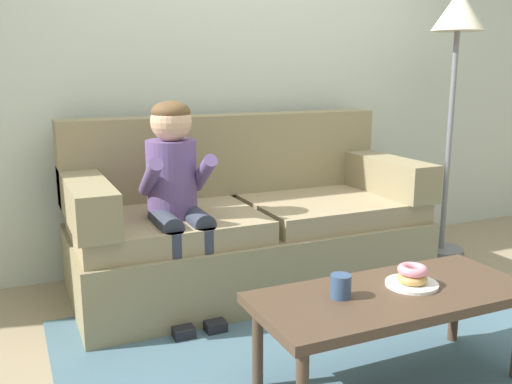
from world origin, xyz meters
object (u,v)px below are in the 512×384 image
(coffee_table, at_px, (393,302))
(mug, at_px, (341,286))
(person_child, at_px, (176,187))
(donut, at_px, (412,278))
(couch, at_px, (246,226))
(toy_controller, at_px, (424,312))
(floor_lamp, at_px, (457,38))

(coffee_table, height_order, mug, mug)
(person_child, relative_size, mug, 12.24)
(donut, height_order, mug, mug)
(couch, distance_m, donut, 1.26)
(donut, xyz_separation_m, toy_controller, (0.46, 0.43, -0.41))
(donut, xyz_separation_m, mug, (-0.32, 0.02, 0.01))
(donut, distance_m, toy_controller, 0.76)
(person_child, height_order, toy_controller, person_child)
(toy_controller, relative_size, floor_lamp, 0.13)
(person_child, bearing_deg, couch, 23.96)
(person_child, xyz_separation_m, donut, (0.66, -1.03, -0.23))
(person_child, relative_size, toy_controller, 4.87)
(floor_lamp, bearing_deg, couch, 179.06)
(mug, height_order, toy_controller, mug)
(donut, bearing_deg, person_child, 122.70)
(mug, bearing_deg, person_child, 108.51)
(donut, relative_size, floor_lamp, 0.07)
(person_child, bearing_deg, donut, -57.30)
(person_child, relative_size, floor_lamp, 0.63)
(couch, xyz_separation_m, donut, (0.19, -1.25, 0.09))
(coffee_table, xyz_separation_m, toy_controller, (0.57, 0.45, -0.34))
(couch, distance_m, mug, 1.24)
(person_child, bearing_deg, mug, -71.49)
(couch, bearing_deg, toy_controller, -51.35)
(coffee_table, relative_size, mug, 12.49)
(coffee_table, relative_size, person_child, 1.02)
(floor_lamp, bearing_deg, mug, -143.28)
(toy_controller, bearing_deg, mug, -130.00)
(coffee_table, bearing_deg, donut, 9.99)
(couch, relative_size, toy_controller, 8.87)
(toy_controller, bearing_deg, floor_lamp, 66.15)
(person_child, distance_m, mug, 1.09)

